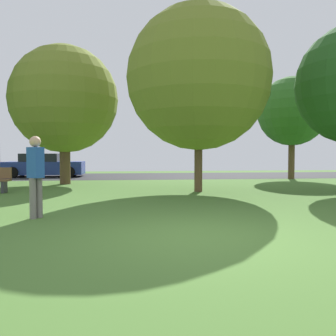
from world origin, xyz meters
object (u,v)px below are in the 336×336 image
object	(u,v)px
maple_tree_near	(199,78)
parked_car_blue	(44,166)
person_catcher	(36,172)
oak_tree_left	(292,111)
maple_tree_far	(64,100)

from	to	relation	value
maple_tree_near	parked_car_blue	bearing A→B (deg)	130.00
maple_tree_near	person_catcher	world-z (taller)	maple_tree_near
oak_tree_left	parked_car_blue	size ratio (longest dim) A/B	1.23
maple_tree_far	parked_car_blue	bearing A→B (deg)	112.40
oak_tree_left	maple_tree_near	bearing A→B (deg)	-137.71
maple_tree_near	person_catcher	distance (m)	7.34
person_catcher	parked_car_blue	bearing A→B (deg)	-38.74
maple_tree_near	parked_car_blue	world-z (taller)	maple_tree_near
maple_tree_near	oak_tree_left	bearing A→B (deg)	42.29
maple_tree_far	person_catcher	bearing A→B (deg)	-83.84
maple_tree_far	oak_tree_left	size ratio (longest dim) A/B	1.13
maple_tree_near	person_catcher	size ratio (longest dim) A/B	3.80
parked_car_blue	maple_tree_near	bearing A→B (deg)	-50.00
person_catcher	parked_car_blue	world-z (taller)	person_catcher
maple_tree_far	maple_tree_near	bearing A→B (deg)	-35.01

